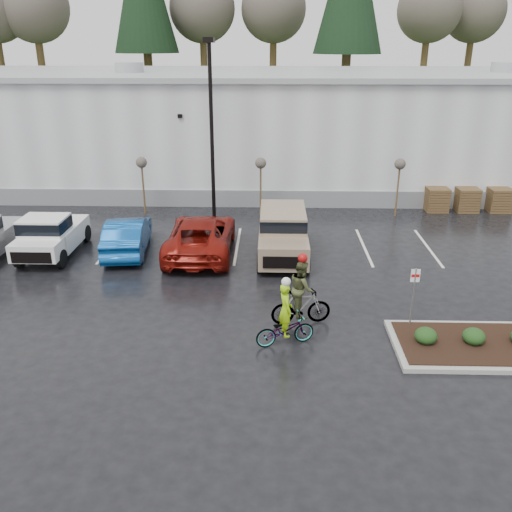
{
  "coord_description": "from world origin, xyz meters",
  "views": [
    {
      "loc": [
        -0.93,
        -16.05,
        9.04
      ],
      "look_at": [
        -1.48,
        3.41,
        1.3
      ],
      "focal_mm": 38.0,
      "sensor_mm": 36.0,
      "label": 1
    }
  ],
  "objects_px": {
    "suv_tan": "(283,235)",
    "cyclist_olive": "(301,299)",
    "sapling_mid": "(261,166)",
    "pallet_stack_c": "(499,200)",
    "sapling_west": "(142,166)",
    "car_blue": "(127,235)",
    "sapling_east": "(400,167)",
    "cyclist_hivis": "(285,324)",
    "pickup_white": "(54,232)",
    "lamppost": "(211,112)",
    "fire_lane_sign": "(414,291)",
    "pallet_stack_a": "(437,199)",
    "pallet_stack_b": "(467,200)",
    "car_red": "(201,235)"
  },
  "relations": [
    {
      "from": "lamppost",
      "to": "car_red",
      "type": "relative_size",
      "value": 1.5
    },
    {
      "from": "sapling_west",
      "to": "pallet_stack_a",
      "type": "xyz_separation_m",
      "value": [
        16.5,
        1.0,
        -2.05
      ]
    },
    {
      "from": "sapling_mid",
      "to": "car_red",
      "type": "relative_size",
      "value": 0.52
    },
    {
      "from": "sapling_east",
      "to": "cyclist_hivis",
      "type": "relative_size",
      "value": 1.37
    },
    {
      "from": "suv_tan",
      "to": "fire_lane_sign",
      "type": "bearing_deg",
      "value": -57.02
    },
    {
      "from": "lamppost",
      "to": "pickup_white",
      "type": "relative_size",
      "value": 1.77
    },
    {
      "from": "car_red",
      "to": "sapling_mid",
      "type": "bearing_deg",
      "value": -113.67
    },
    {
      "from": "lamppost",
      "to": "cyclist_hivis",
      "type": "bearing_deg",
      "value": -74.6
    },
    {
      "from": "lamppost",
      "to": "fire_lane_sign",
      "type": "xyz_separation_m",
      "value": [
        7.8,
        -11.8,
        -4.28
      ]
    },
    {
      "from": "cyclist_hivis",
      "to": "suv_tan",
      "type": "bearing_deg",
      "value": -18.24
    },
    {
      "from": "sapling_west",
      "to": "suv_tan",
      "type": "distance_m",
      "value": 10.07
    },
    {
      "from": "sapling_east",
      "to": "cyclist_hivis",
      "type": "height_order",
      "value": "sapling_east"
    },
    {
      "from": "sapling_mid",
      "to": "pallet_stack_c",
      "type": "relative_size",
      "value": 2.37
    },
    {
      "from": "pallet_stack_a",
      "to": "pallet_stack_b",
      "type": "distance_m",
      "value": 1.7
    },
    {
      "from": "pickup_white",
      "to": "cyclist_hivis",
      "type": "bearing_deg",
      "value": -37.25
    },
    {
      "from": "sapling_west",
      "to": "sapling_mid",
      "type": "bearing_deg",
      "value": 0.0
    },
    {
      "from": "pallet_stack_c",
      "to": "car_blue",
      "type": "relative_size",
      "value": 0.28
    },
    {
      "from": "fire_lane_sign",
      "to": "car_blue",
      "type": "xyz_separation_m",
      "value": [
        -11.26,
        6.87,
        -0.6
      ]
    },
    {
      "from": "pickup_white",
      "to": "suv_tan",
      "type": "bearing_deg",
      "value": -1.57
    },
    {
      "from": "suv_tan",
      "to": "car_blue",
      "type": "bearing_deg",
      "value": 176.56
    },
    {
      "from": "pallet_stack_a",
      "to": "lamppost",
      "type": "bearing_deg",
      "value": -170.91
    },
    {
      "from": "sapling_west",
      "to": "sapling_east",
      "type": "height_order",
      "value": "same"
    },
    {
      "from": "cyclist_olive",
      "to": "pickup_white",
      "type": "bearing_deg",
      "value": 48.75
    },
    {
      "from": "lamppost",
      "to": "pickup_white",
      "type": "bearing_deg",
      "value": -143.15
    },
    {
      "from": "sapling_west",
      "to": "cyclist_olive",
      "type": "relative_size",
      "value": 1.24
    },
    {
      "from": "suv_tan",
      "to": "lamppost",
      "type": "bearing_deg",
      "value": 124.04
    },
    {
      "from": "pickup_white",
      "to": "car_blue",
      "type": "distance_m",
      "value": 3.32
    },
    {
      "from": "sapling_west",
      "to": "car_blue",
      "type": "bearing_deg",
      "value": -84.85
    },
    {
      "from": "sapling_east",
      "to": "pallet_stack_a",
      "type": "bearing_deg",
      "value": 21.8
    },
    {
      "from": "pallet_stack_a",
      "to": "pallet_stack_c",
      "type": "relative_size",
      "value": 1.0
    },
    {
      "from": "pickup_white",
      "to": "suv_tan",
      "type": "height_order",
      "value": "suv_tan"
    },
    {
      "from": "pallet_stack_c",
      "to": "pickup_white",
      "type": "relative_size",
      "value": 0.26
    },
    {
      "from": "cyclist_hivis",
      "to": "sapling_west",
      "type": "bearing_deg",
      "value": 10.69
    },
    {
      "from": "pallet_stack_c",
      "to": "cyclist_hivis",
      "type": "bearing_deg",
      "value": -129.79
    },
    {
      "from": "pallet_stack_c",
      "to": "suv_tan",
      "type": "distance_m",
      "value": 14.41
    },
    {
      "from": "fire_lane_sign",
      "to": "cyclist_olive",
      "type": "relative_size",
      "value": 0.85
    },
    {
      "from": "lamppost",
      "to": "pallet_stack_a",
      "type": "relative_size",
      "value": 6.83
    },
    {
      "from": "sapling_mid",
      "to": "pallet_stack_a",
      "type": "distance_m",
      "value": 10.26
    },
    {
      "from": "lamppost",
      "to": "sapling_mid",
      "type": "bearing_deg",
      "value": 21.8
    },
    {
      "from": "sapling_west",
      "to": "car_red",
      "type": "height_order",
      "value": "sapling_west"
    },
    {
      "from": "pallet_stack_b",
      "to": "suv_tan",
      "type": "xyz_separation_m",
      "value": [
        -10.58,
        -7.36,
        0.35
      ]
    },
    {
      "from": "pallet_stack_b",
      "to": "pallet_stack_c",
      "type": "distance_m",
      "value": 1.8
    },
    {
      "from": "pallet_stack_c",
      "to": "sapling_east",
      "type": "bearing_deg",
      "value": -170.54
    },
    {
      "from": "suv_tan",
      "to": "cyclist_olive",
      "type": "height_order",
      "value": "cyclist_olive"
    },
    {
      "from": "pallet_stack_a",
      "to": "suv_tan",
      "type": "xyz_separation_m",
      "value": [
        -8.88,
        -7.36,
        0.35
      ]
    },
    {
      "from": "car_blue",
      "to": "pallet_stack_c",
      "type": "bearing_deg",
      "value": -166.49
    },
    {
      "from": "pallet_stack_b",
      "to": "lamppost",
      "type": "bearing_deg",
      "value": -171.98
    },
    {
      "from": "sapling_mid",
      "to": "pallet_stack_c",
      "type": "bearing_deg",
      "value": 4.24
    },
    {
      "from": "pallet_stack_a",
      "to": "cyclist_hivis",
      "type": "xyz_separation_m",
      "value": [
        -8.94,
        -14.93,
        0.05
      ]
    },
    {
      "from": "sapling_mid",
      "to": "pallet_stack_b",
      "type": "relative_size",
      "value": 2.37
    }
  ]
}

